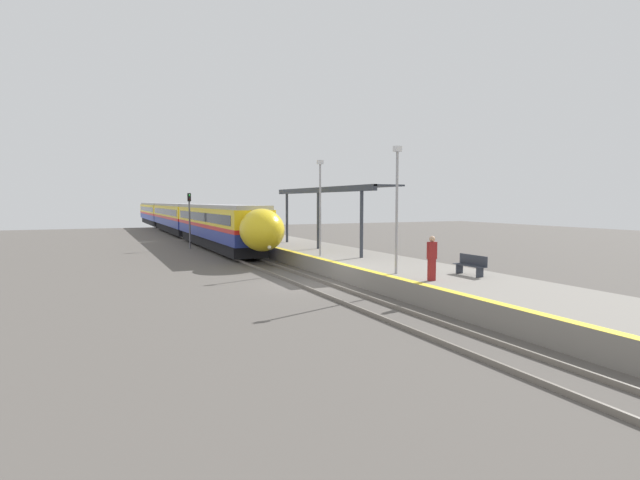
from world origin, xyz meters
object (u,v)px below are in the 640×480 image
object	(u,v)px
platform_bench	(471,264)
lamppost_mid	(320,201)
train	(177,216)
railway_signal	(190,215)
lamppost_near	(397,202)
person_waiting	(432,257)

from	to	relation	value
platform_bench	lamppost_mid	bearing A→B (deg)	105.29
train	platform_bench	distance (m)	47.84
railway_signal	lamppost_mid	size ratio (longest dim) A/B	0.85
lamppost_near	railway_signal	bearing A→B (deg)	100.65
railway_signal	lamppost_near	bearing A→B (deg)	-79.35
platform_bench	lamppost_near	xyz separation A→B (m)	(-2.72, 1.76, 2.74)
train	platform_bench	size ratio (longest dim) A/B	42.10
train	lamppost_near	distance (m)	45.89
train	railway_signal	size ratio (longest dim) A/B	15.11
platform_bench	railway_signal	bearing A→B (deg)	105.50
platform_bench	person_waiting	world-z (taller)	person_waiting
platform_bench	person_waiting	size ratio (longest dim) A/B	0.94
train	lamppost_near	world-z (taller)	lamppost_near
platform_bench	person_waiting	distance (m)	2.60
lamppost_mid	platform_bench	bearing A→B (deg)	-74.71
person_waiting	railway_signal	distance (m)	27.72
railway_signal	lamppost_mid	bearing A→B (deg)	-74.38
platform_bench	lamppost_mid	world-z (taller)	lamppost_mid
train	person_waiting	distance (m)	48.15
lamppost_near	person_waiting	bearing A→B (deg)	-84.61
person_waiting	lamppost_mid	distance (m)	10.71
lamppost_mid	lamppost_near	bearing A→B (deg)	-90.00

